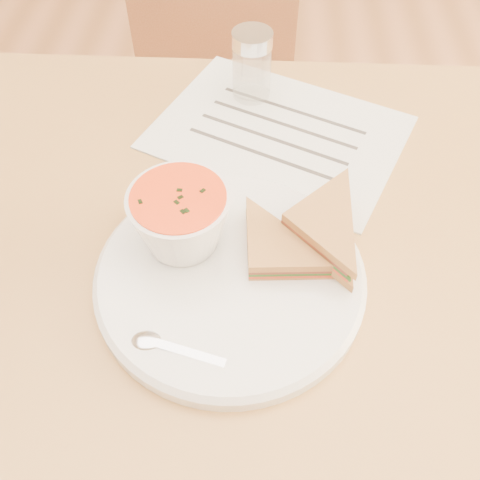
# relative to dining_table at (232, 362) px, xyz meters

# --- Properties ---
(floor) EXTENTS (5.00, 6.00, 0.01)m
(floor) POSITION_rel_dining_table_xyz_m (0.00, 0.00, -0.38)
(floor) COLOR #955D36
(floor) RESTS_ON ground
(dining_table) EXTENTS (1.00, 0.70, 0.75)m
(dining_table) POSITION_rel_dining_table_xyz_m (0.00, 0.00, 0.00)
(dining_table) COLOR #A56033
(dining_table) RESTS_ON floor
(chair_far) EXTENTS (0.41, 0.41, 0.84)m
(chair_far) POSITION_rel_dining_table_xyz_m (-0.06, 0.54, 0.04)
(chair_far) COLOR brown
(chair_far) RESTS_ON floor
(plate) EXTENTS (0.37, 0.37, 0.02)m
(plate) POSITION_rel_dining_table_xyz_m (0.01, -0.08, 0.38)
(plate) COLOR white
(plate) RESTS_ON dining_table
(soup_bowl) EXTENTS (0.14, 0.14, 0.08)m
(soup_bowl) POSITION_rel_dining_table_xyz_m (-0.05, -0.04, 0.43)
(soup_bowl) COLOR white
(soup_bowl) RESTS_ON plate
(sandwich_half_a) EXTENTS (0.11, 0.11, 0.03)m
(sandwich_half_a) POSITION_rel_dining_table_xyz_m (0.03, -0.09, 0.41)
(sandwich_half_a) COLOR #BC7C42
(sandwich_half_a) RESTS_ON plate
(sandwich_half_b) EXTENTS (0.15, 0.15, 0.03)m
(sandwich_half_b) POSITION_rel_dining_table_xyz_m (0.06, -0.03, 0.42)
(sandwich_half_b) COLOR #BC7C42
(sandwich_half_b) RESTS_ON plate
(spoon) EXTENTS (0.16, 0.07, 0.01)m
(spoon) POSITION_rel_dining_table_xyz_m (-0.03, -0.18, 0.40)
(spoon) COLOR silver
(spoon) RESTS_ON plate
(paper_menu) EXTENTS (0.40, 0.36, 0.00)m
(paper_menu) POSITION_rel_dining_table_xyz_m (0.06, 0.17, 0.38)
(paper_menu) COLOR white
(paper_menu) RESTS_ON dining_table
(condiment_shaker) EXTENTS (0.07, 0.07, 0.10)m
(condiment_shaker) POSITION_rel_dining_table_xyz_m (0.02, 0.26, 0.43)
(condiment_shaker) COLOR silver
(condiment_shaker) RESTS_ON dining_table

